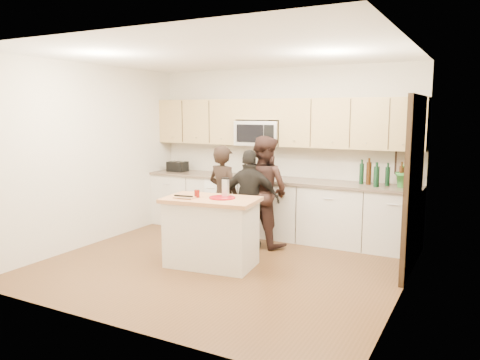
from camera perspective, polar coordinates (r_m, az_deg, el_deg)
The scene contains 21 objects.
floor at distance 6.25m, azimuth -2.29°, elevation -10.32°, with size 4.50×4.50×0.00m, color brown.
room_shell at distance 5.93m, azimuth -2.38°, elevation 5.73°, with size 4.52×4.02×2.71m.
back_cabinetry at distance 7.59m, azimuth 4.14°, elevation -3.29°, with size 4.50×0.66×0.94m.
upper_cabinetry at distance 7.55m, azimuth 4.94°, elevation 7.13°, with size 4.50×0.33×0.75m.
microwave at distance 7.66m, azimuth 2.44°, elevation 5.73°, with size 0.76×0.41×0.40m.
doorway at distance 6.12m, azimuth 20.54°, elevation -0.11°, with size 0.06×1.25×2.20m.
framed_picture at distance 7.21m, azimuth 19.53°, elevation 2.14°, with size 0.30×0.03×0.38m.
dish_towel at distance 7.79m, azimuth -2.80°, elevation -0.51°, with size 0.34×0.60×0.48m.
island at distance 6.12m, azimuth -3.52°, elevation -6.29°, with size 1.28×0.84×0.90m.
red_plate at distance 6.00m, azimuth -2.19°, elevation -2.15°, with size 0.34×0.34×0.02m, color maroon.
box_grater at distance 6.03m, azimuth -1.77°, elevation -0.83°, with size 0.10×0.05×0.24m.
drink_glass at distance 6.07m, azimuth -5.27°, elevation -1.67°, with size 0.07×0.07×0.10m, color maroon.
cutting_board at distance 6.05m, azimuth -6.73°, elevation -2.12°, with size 0.27×0.17×0.02m, color #B2784A.
tongs at distance 6.05m, azimuth -6.90°, elevation -1.95°, with size 0.26×0.03×0.02m, color black.
knife at distance 5.95m, azimuth -6.89°, elevation -2.19°, with size 0.23×0.02×0.01m, color silver.
toaster at distance 8.40m, azimuth -7.62°, elevation 1.64°, with size 0.33×0.24×0.18m.
bottle_cluster at distance 7.00m, azimuth 16.47°, elevation 0.79°, with size 0.63×0.24×0.39m.
orchid at distance 6.95m, azimuth 19.50°, elevation 1.12°, with size 0.27×0.22×0.49m, color #327930.
woman_left at distance 6.99m, azimuth -2.03°, elevation -1.92°, with size 0.55×0.36×1.51m, color black.
woman_center at distance 6.99m, azimuth 2.95°, elevation -1.35°, with size 0.80×0.62×1.65m, color black.
woman_right at distance 6.78m, azimuth 1.24°, elevation -2.45°, with size 0.86×0.36×1.46m, color black.
Camera 1 is at (2.99, -5.11, 2.00)m, focal length 35.00 mm.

